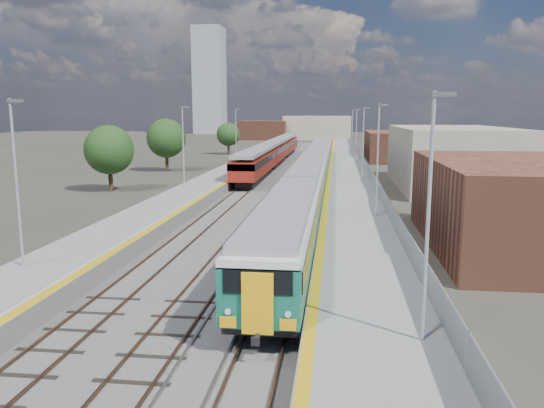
# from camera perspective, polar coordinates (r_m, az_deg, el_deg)

# --- Properties ---
(ground) EXTENTS (320.00, 320.00, 0.00)m
(ground) POSITION_cam_1_polar(r_m,az_deg,el_deg) (64.37, 3.42, 2.70)
(ground) COLOR #47443A
(ground) RESTS_ON ground
(ballast_bed) EXTENTS (10.50, 155.00, 0.06)m
(ballast_bed) POSITION_cam_1_polar(r_m,az_deg,el_deg) (67.02, 1.63, 3.02)
(ballast_bed) COLOR #565451
(ballast_bed) RESTS_ON ground
(tracks) EXTENTS (8.96, 160.00, 0.17)m
(tracks) POSITION_cam_1_polar(r_m,az_deg,el_deg) (68.61, 2.26, 3.24)
(tracks) COLOR #4C3323
(tracks) RESTS_ON ground
(platform_right) EXTENTS (4.70, 155.00, 8.52)m
(platform_right) POSITION_cam_1_polar(r_m,az_deg,el_deg) (66.68, 8.10, 3.33)
(platform_right) COLOR slate
(platform_right) RESTS_ON ground
(platform_left) EXTENTS (4.30, 155.00, 8.52)m
(platform_left) POSITION_cam_1_polar(r_m,az_deg,el_deg) (67.91, -4.10, 3.51)
(platform_left) COLOR slate
(platform_left) RESTS_ON ground
(buildings) EXTENTS (72.00, 185.50, 40.00)m
(buildings) POSITION_cam_1_polar(r_m,az_deg,el_deg) (153.97, -1.32, 10.81)
(buildings) COLOR brown
(buildings) RESTS_ON ground
(green_train) EXTENTS (2.78, 77.40, 3.06)m
(green_train) POSITION_cam_1_polar(r_m,az_deg,el_deg) (54.83, 4.41, 3.73)
(green_train) COLOR black
(green_train) RESTS_ON ground
(red_train) EXTENTS (2.84, 57.52, 3.58)m
(red_train) POSITION_cam_1_polar(r_m,az_deg,el_deg) (81.09, 0.27, 5.68)
(red_train) COLOR black
(red_train) RESTS_ON ground
(tree_a) EXTENTS (4.95, 4.95, 6.71)m
(tree_a) POSITION_cam_1_polar(r_m,az_deg,el_deg) (56.08, -17.11, 5.58)
(tree_a) COLOR #382619
(tree_a) RESTS_ON ground
(tree_b) EXTENTS (5.28, 5.28, 7.16)m
(tree_b) POSITION_cam_1_polar(r_m,az_deg,el_deg) (73.75, -11.31, 6.95)
(tree_b) COLOR #382619
(tree_b) RESTS_ON ground
(tree_c) EXTENTS (4.49, 4.49, 6.09)m
(tree_c) POSITION_cam_1_polar(r_m,az_deg,el_deg) (102.78, -4.72, 7.47)
(tree_c) COLOR #382619
(tree_c) RESTS_ON ground
(tree_d) EXTENTS (4.13, 4.13, 5.60)m
(tree_d) POSITION_cam_1_polar(r_m,az_deg,el_deg) (87.08, 20.60, 6.27)
(tree_d) COLOR #382619
(tree_d) RESTS_ON ground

